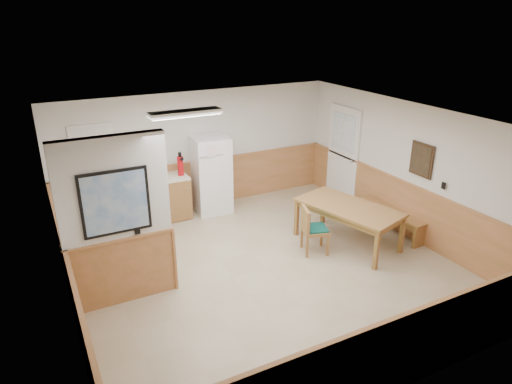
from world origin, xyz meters
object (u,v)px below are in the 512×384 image
dining_bench (391,215)px  refrigerator (211,174)px  soap_bottle (87,184)px  fire_extinguisher (180,165)px  dining_table (348,211)px  dining_chair (311,227)px

dining_bench → refrigerator: bearing=133.1°
soap_bottle → dining_bench: bearing=-26.7°
dining_bench → fire_extinguisher: size_ratio=3.28×
dining_table → soap_bottle: 4.84m
dining_chair → fire_extinguisher: size_ratio=1.78×
fire_extinguisher → soap_bottle: 1.81m
refrigerator → dining_table: size_ratio=0.79×
refrigerator → dining_bench: 3.70m
fire_extinguisher → soap_bottle: bearing=-159.6°
dining_table → dining_bench: dining_table is taller
dining_table → dining_chair: (-0.78, 0.04, -0.16)m
refrigerator → dining_table: 3.01m
refrigerator → dining_chair: refrigerator is taller
dining_bench → fire_extinguisher: bearing=139.2°
dining_table → fire_extinguisher: bearing=115.3°
dining_table → soap_bottle: (-4.07, 2.59, 0.35)m
fire_extinguisher → soap_bottle: size_ratio=2.13×
refrigerator → dining_table: refrigerator is taller
refrigerator → fire_extinguisher: size_ratio=3.39×
refrigerator → dining_bench: size_ratio=1.03×
dining_chair → fire_extinguisher: 2.97m
dining_bench → dining_chair: dining_chair is taller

